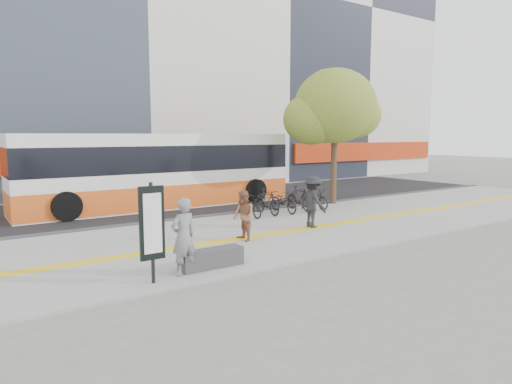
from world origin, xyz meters
TOP-DOWN VIEW (x-y plane):
  - ground at (0.00, 0.00)m, footprint 120.00×120.00m
  - sidewalk at (0.00, 1.50)m, footprint 40.00×7.00m
  - tactile_strip at (0.00, 1.00)m, footprint 40.00×0.45m
  - street at (0.00, 9.00)m, footprint 40.00×8.00m
  - curb at (0.00, 5.00)m, footprint 40.00×0.25m
  - bench at (-2.60, -1.20)m, footprint 1.60×0.45m
  - signboard at (-4.20, -1.51)m, footprint 0.55×0.10m
  - street_tree at (7.18, 4.82)m, footprint 4.40×3.80m
  - bus at (0.17, 8.50)m, footprint 12.28×2.91m
  - bicycle_row at (3.70, 4.00)m, footprint 4.13×1.82m
  - seated_woman at (-3.40, -1.36)m, footprint 0.72×0.55m
  - pedestrian_tan at (-0.43, 0.70)m, footprint 0.64×0.79m
  - pedestrian_dark at (2.63, 1.02)m, footprint 0.69×1.17m

SIDE VIEW (x-z plane):
  - ground at x=0.00m, z-range 0.00..0.00m
  - street at x=0.00m, z-range 0.00..0.06m
  - sidewalk at x=0.00m, z-range 0.00..0.08m
  - curb at x=0.00m, z-range 0.00..0.14m
  - tactile_strip at x=0.00m, z-range 0.08..0.09m
  - bench at x=-2.60m, z-range 0.08..0.53m
  - bicycle_row at x=3.70m, z-range 0.05..1.09m
  - pedestrian_tan at x=-0.43m, z-range 0.08..1.62m
  - seated_woman at x=-3.40m, z-range 0.08..1.86m
  - pedestrian_dark at x=2.63m, z-range 0.08..1.88m
  - signboard at x=-4.20m, z-range 0.27..2.47m
  - bus at x=0.17m, z-range -0.04..3.23m
  - street_tree at x=7.18m, z-range 1.36..7.67m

